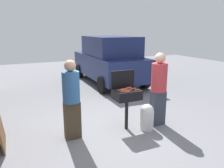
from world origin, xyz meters
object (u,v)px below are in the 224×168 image
at_px(person_right, 159,87).
at_px(parked_minivan, 109,60).
at_px(bbq_grill, 127,96).
at_px(hot_dog_8, 128,92).
at_px(hot_dog_9, 120,90).
at_px(hot_dog_2, 123,89).
at_px(propane_tank, 147,116).
at_px(hot_dog_1, 129,88).
at_px(hot_dog_3, 130,90).
at_px(person_left, 71,97).
at_px(hot_dog_6, 125,91).
at_px(hot_dog_7, 125,89).
at_px(hot_dog_10, 137,90).
at_px(hot_dog_4, 134,89).
at_px(hot_dog_0, 124,90).
at_px(hot_dog_5, 123,91).
at_px(hot_dog_11, 129,88).

height_order(person_right, parked_minivan, parked_minivan).
relative_size(bbq_grill, hot_dog_8, 7.34).
height_order(bbq_grill, hot_dog_9, hot_dog_9).
relative_size(hot_dog_2, propane_tank, 0.21).
bearing_deg(hot_dog_1, parked_minivan, 71.53).
xyz_separation_m(hot_dog_3, parked_minivan, (1.54, 4.57, 0.06)).
bearing_deg(person_left, propane_tank, -5.60).
distance_m(hot_dog_6, hot_dog_7, 0.17).
bearing_deg(hot_dog_10, hot_dog_4, 89.67).
distance_m(hot_dog_0, hot_dog_10, 0.29).
distance_m(hot_dog_4, hot_dog_5, 0.35).
bearing_deg(hot_dog_3, hot_dog_4, 27.66).
bearing_deg(person_right, hot_dog_11, -16.54).
height_order(bbq_grill, hot_dog_6, hot_dog_6).
bearing_deg(bbq_grill, hot_dog_9, 173.83).
relative_size(hot_dog_0, hot_dog_10, 1.00).
height_order(bbq_grill, person_right, person_right).
xyz_separation_m(hot_dog_0, hot_dog_4, (0.27, 0.03, 0.00)).
bearing_deg(hot_dog_2, hot_dog_6, -105.75).
bearing_deg(hot_dog_3, hot_dog_1, 67.23).
xyz_separation_m(hot_dog_1, hot_dog_7, (-0.17, -0.11, 0.00)).
relative_size(hot_dog_1, hot_dog_4, 1.00).
bearing_deg(person_right, hot_dog_10, 1.04).
relative_size(hot_dog_3, parked_minivan, 0.03).
xyz_separation_m(hot_dog_4, hot_dog_9, (-0.35, 0.01, 0.00)).
relative_size(hot_dog_5, parked_minivan, 0.03).
bearing_deg(hot_dog_4, parked_minivan, 72.71).
bearing_deg(hot_dog_3, hot_dog_5, -169.28).
relative_size(hot_dog_10, propane_tank, 0.21).
height_order(hot_dog_1, hot_dog_10, same).
distance_m(bbq_grill, hot_dog_11, 0.20).
bearing_deg(hot_dog_7, bbq_grill, -36.02).
height_order(hot_dog_2, hot_dog_5, same).
height_order(hot_dog_2, hot_dog_6, same).
bearing_deg(hot_dog_9, hot_dog_11, 12.91).
xyz_separation_m(hot_dog_1, person_right, (0.70, -0.23, -0.00)).
distance_m(hot_dog_4, hot_dog_11, 0.11).
relative_size(hot_dog_1, parked_minivan, 0.03).
bearing_deg(hot_dog_9, hot_dog_8, -60.76).
xyz_separation_m(hot_dog_8, person_left, (-1.21, 0.23, -0.04)).
bearing_deg(hot_dog_7, hot_dog_1, 32.55).
height_order(hot_dog_6, hot_dog_7, same).
bearing_deg(hot_dog_3, hot_dog_2, 121.10).
bearing_deg(person_right, hot_dog_1, -21.60).
relative_size(hot_dog_7, parked_minivan, 0.03).
bearing_deg(hot_dog_6, hot_dog_1, 49.36).
bearing_deg(hot_dog_6, hot_dog_10, -2.37).
bearing_deg(person_left, bbq_grill, 1.21).
bearing_deg(hot_dog_8, person_left, 169.13).
distance_m(hot_dog_3, propane_tank, 0.77).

